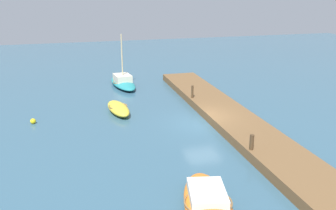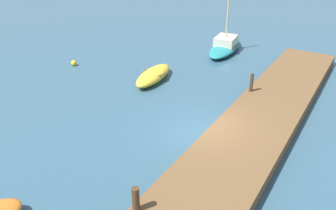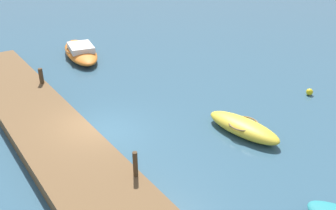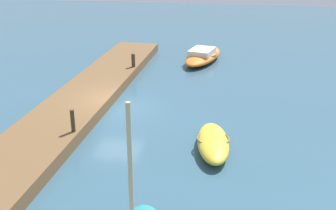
# 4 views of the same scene
# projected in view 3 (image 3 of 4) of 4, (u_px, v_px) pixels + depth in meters

# --- Properties ---
(ground_plane) EXTENTS (84.00, 84.00, 0.00)m
(ground_plane) POSITION_uv_depth(u_px,v_px,m) (100.00, 133.00, 17.43)
(ground_plane) COLOR #33566B
(dock_platform) EXTENTS (26.11, 3.27, 0.59)m
(dock_platform) POSITION_uv_depth(u_px,v_px,m) (58.00, 142.00, 16.26)
(dock_platform) COLOR brown
(dock_platform) RESTS_ON ground_plane
(motorboat_orange) EXTENTS (6.04, 3.16, 1.02)m
(motorboat_orange) POSITION_uv_depth(u_px,v_px,m) (81.00, 51.00, 26.60)
(motorboat_orange) COLOR orange
(motorboat_orange) RESTS_ON ground_plane
(rowboat_yellow) EXTENTS (3.97, 1.85, 0.70)m
(rowboat_yellow) POSITION_uv_depth(u_px,v_px,m) (243.00, 127.00, 17.26)
(rowboat_yellow) COLOR gold
(rowboat_yellow) RESTS_ON ground_plane
(mooring_post_west) EXTENTS (0.24, 0.24, 0.89)m
(mooring_post_west) POSITION_uv_depth(u_px,v_px,m) (41.00, 76.00, 21.00)
(mooring_post_west) COLOR #47331E
(mooring_post_west) RESTS_ON dock_platform
(mooring_post_mid_west) EXTENTS (0.18, 0.18, 1.02)m
(mooring_post_mid_west) POSITION_uv_depth(u_px,v_px,m) (135.00, 164.00, 13.43)
(mooring_post_mid_west) COLOR #47331E
(mooring_post_mid_west) RESTS_ON dock_platform
(marker_buoy) EXTENTS (0.38, 0.38, 0.38)m
(marker_buoy) POSITION_uv_depth(u_px,v_px,m) (310.00, 92.00, 21.09)
(marker_buoy) COLOR yellow
(marker_buoy) RESTS_ON ground_plane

